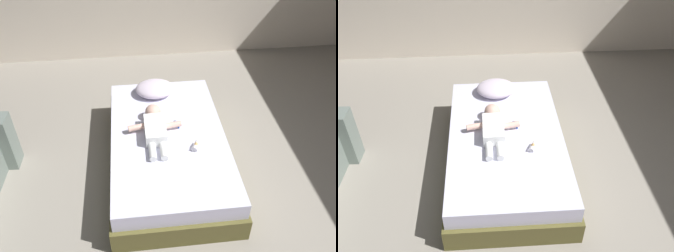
# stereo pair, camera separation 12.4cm
# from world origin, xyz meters

# --- Properties ---
(ground_plane) EXTENTS (8.00, 8.00, 0.00)m
(ground_plane) POSITION_xyz_m (0.00, 0.00, 0.00)
(ground_plane) COLOR gray
(bed) EXTENTS (1.10, 1.87, 0.38)m
(bed) POSITION_xyz_m (-0.21, 0.65, 0.19)
(bed) COLOR brown
(bed) RESTS_ON ground_plane
(pillow) EXTENTS (0.41, 0.34, 0.14)m
(pillow) POSITION_xyz_m (-0.27, 1.33, 0.45)
(pillow) COLOR silver
(pillow) RESTS_ON bed
(baby) EXTENTS (0.50, 0.68, 0.16)m
(baby) POSITION_xyz_m (-0.32, 0.70, 0.44)
(baby) COLOR white
(baby) RESTS_ON bed
(toothbrush) EXTENTS (0.03, 0.12, 0.02)m
(toothbrush) POSITION_xyz_m (-0.10, 0.78, 0.39)
(toothbrush) COLOR blue
(toothbrush) RESTS_ON bed
(baby_bottle) EXTENTS (0.10, 0.12, 0.07)m
(baby_bottle) POSITION_xyz_m (0.02, 0.43, 0.41)
(baby_bottle) COLOR white
(baby_bottle) RESTS_ON bed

